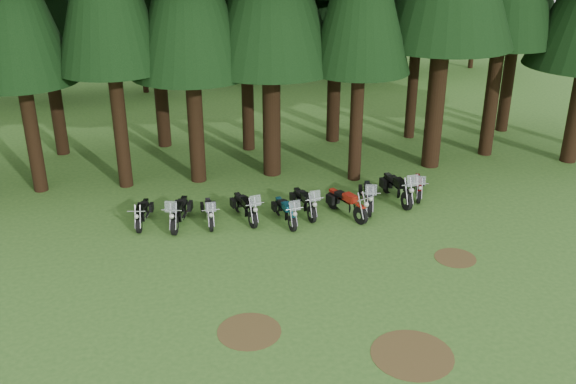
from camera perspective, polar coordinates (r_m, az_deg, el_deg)
name	(u,v)px	position (r m, az deg, el deg)	size (l,w,h in m)	color
ground	(332,282)	(20.48, 3.91, -7.95)	(120.00, 120.00, 0.00)	#346123
decid_2	(46,18)	(42.14, -20.70, 14.24)	(6.72, 6.53, 8.40)	black
decid_3	(144,22)	(42.24, -12.65, 14.55)	(6.12, 5.95, 7.65)	black
decid_4	(241,18)	(43.99, -4.18, 15.18)	(5.93, 5.76, 7.41)	black
dirt_patch_0	(249,331)	(18.27, -3.47, -12.25)	(1.80, 1.80, 0.01)	#4C3D1E
dirt_patch_1	(455,258)	(22.46, 14.64, -5.68)	(1.40, 1.40, 0.01)	#4C3D1E
dirt_patch_2	(412,355)	(17.71, 10.97, -14.00)	(2.20, 2.20, 0.01)	#4C3D1E
motorcycle_0	(143,214)	(24.46, -12.80, -1.92)	(0.55, 1.96, 0.81)	black
motorcycle_1	(179,213)	(24.09, -9.64, -1.87)	(0.96, 2.27, 1.45)	black
motorcycle_2	(209,213)	(24.11, -7.00, -1.84)	(0.38, 2.00, 1.26)	black
motorcycle_3	(245,208)	(24.23, -3.82, -1.45)	(0.72, 2.24, 1.41)	black
motorcycle_4	(286,212)	(23.93, -0.21, -1.80)	(0.53, 2.12, 1.33)	black
motorcycle_5	(305,203)	(24.63, 1.48, -0.98)	(0.55, 2.23, 1.40)	black
motorcycle_6	(347,204)	(24.56, 5.22, -1.10)	(0.98, 2.25, 0.96)	black
motorcycle_7	(368,197)	(25.31, 7.14, -0.43)	(0.90, 2.28, 1.45)	black
motorcycle_8	(397,189)	(26.08, 9.68, 0.26)	(0.54, 2.52, 1.58)	black
motorcycle_9	(418,187)	(26.74, 11.50, 0.46)	(0.94, 1.95, 1.26)	black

